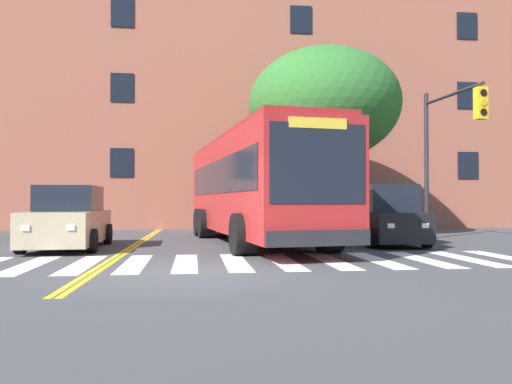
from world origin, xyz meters
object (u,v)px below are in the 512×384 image
object	(u,v)px
car_tan_near_lane	(69,220)
traffic_light_near_corner	(447,136)
city_bus	(253,186)
car_grey_behind_bus	(254,212)
street_tree_curbside_large	(323,105)
traffic_light_overhead	(244,159)
car_black_far_lane	(386,217)

from	to	relation	value
car_tan_near_lane	traffic_light_near_corner	size ratio (longest dim) A/B	0.86
city_bus	car_grey_behind_bus	bearing A→B (deg)	84.11
car_tan_near_lane	traffic_light_near_corner	xyz separation A→B (m)	(12.40, 1.11, 2.83)
traffic_light_near_corner	car_tan_near_lane	bearing A→B (deg)	-174.87
city_bus	car_tan_near_lane	world-z (taller)	city_bus
city_bus	traffic_light_near_corner	bearing A→B (deg)	-2.25
city_bus	street_tree_curbside_large	distance (m)	5.58
city_bus	traffic_light_overhead	distance (m)	2.17
car_tan_near_lane	traffic_light_overhead	world-z (taller)	traffic_light_overhead
car_black_far_lane	car_grey_behind_bus	size ratio (longest dim) A/B	0.85
car_black_far_lane	traffic_light_near_corner	distance (m)	3.84
car_grey_behind_bus	traffic_light_overhead	distance (m)	8.71
traffic_light_near_corner	traffic_light_overhead	bearing A→B (deg)	162.84
city_bus	car_black_far_lane	size ratio (longest dim) A/B	2.99
car_grey_behind_bus	traffic_light_near_corner	bearing A→B (deg)	-61.52
car_black_far_lane	car_tan_near_lane	bearing A→B (deg)	-178.08
car_grey_behind_bus	traffic_light_overhead	xyz separation A→B (m)	(-1.24, -8.35, 2.17)
street_tree_curbside_large	car_grey_behind_bus	bearing A→B (deg)	106.55
traffic_light_near_corner	traffic_light_overhead	xyz separation A→B (m)	(-6.92, 2.14, -0.68)
car_grey_behind_bus	city_bus	bearing A→B (deg)	-95.89
traffic_light_overhead	street_tree_curbside_large	world-z (taller)	street_tree_curbside_large
car_tan_near_lane	car_grey_behind_bus	world-z (taller)	car_tan_near_lane
car_tan_near_lane	street_tree_curbside_large	bearing A→B (deg)	26.88
car_black_far_lane	traffic_light_near_corner	size ratio (longest dim) A/B	0.74
car_tan_near_lane	car_grey_behind_bus	xyz separation A→B (m)	(6.72, 11.60, -0.02)
traffic_light_near_corner	street_tree_curbside_large	size ratio (longest dim) A/B	0.66
street_tree_curbside_large	car_black_far_lane	bearing A→B (deg)	-75.73
car_tan_near_lane	car_grey_behind_bus	size ratio (longest dim) A/B	0.99
car_grey_behind_bus	car_black_far_lane	bearing A→B (deg)	-74.28
traffic_light_near_corner	traffic_light_overhead	world-z (taller)	traffic_light_near_corner
car_black_far_lane	car_grey_behind_bus	xyz separation A→B (m)	(-3.17, 11.27, -0.06)
car_black_far_lane	street_tree_curbside_large	xyz separation A→B (m)	(-1.05, 4.15, 4.43)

